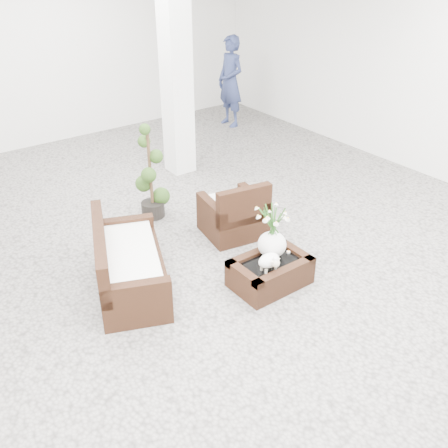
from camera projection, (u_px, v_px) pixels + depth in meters
ground at (219, 263)px, 6.61m from camera, size 11.00×11.00×0.00m
column at (176, 69)px, 8.32m from camera, size 0.40×0.40×3.50m
coffee_table at (270, 273)px, 6.15m from camera, size 0.90×0.60×0.31m
sheep_figurine at (269, 262)px, 5.89m from camera, size 0.28×0.23×0.21m
planter_narcissus at (273, 227)px, 5.99m from camera, size 0.44×0.44×0.80m
tealight at (288, 252)px, 6.23m from camera, size 0.04×0.04×0.03m
armchair at (233, 207)px, 7.07m from camera, size 0.89×0.86×0.82m
loveseat at (130, 258)px, 5.97m from camera, size 1.27×1.70×0.82m
topiary at (150, 172)px, 7.35m from camera, size 0.38×0.38×1.41m
shopper at (230, 82)px, 10.84m from camera, size 0.46×0.69×1.86m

